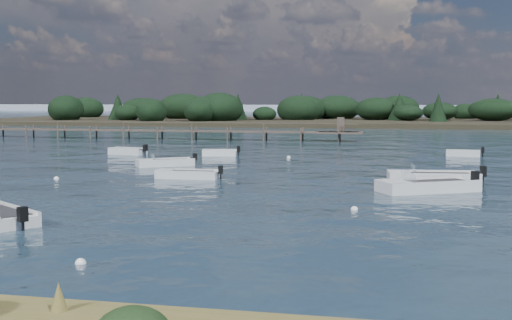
% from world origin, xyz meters
% --- Properties ---
extents(ground, '(400.00, 400.00, 0.00)m').
position_xyz_m(ground, '(0.00, 60.00, 0.00)').
color(ground, '#172735').
rests_on(ground, ground).
extents(dinghy_mid_white_b, '(5.47, 2.32, 1.34)m').
position_xyz_m(dinghy_mid_white_b, '(11.75, 12.86, 0.18)').
color(dinghy_mid_white_b, silver).
rests_on(dinghy_mid_white_b, ground).
extents(tender_far_grey, '(3.69, 2.06, 1.17)m').
position_xyz_m(tender_far_grey, '(-12.66, 27.00, 0.16)').
color(tender_far_grey, silver).
rests_on(tender_far_grey, ground).
extents(dinghy_extra_a, '(4.08, 3.36, 1.12)m').
position_xyz_m(dinghy_extra_a, '(-6.25, 18.52, 0.15)').
color(dinghy_extra_a, silver).
rests_on(dinghy_extra_a, ground).
extents(dinghy_mid_white_a, '(5.43, 4.11, 1.29)m').
position_xyz_m(dinghy_mid_white_a, '(11.27, 9.29, 0.17)').
color(dinghy_mid_white_a, silver).
rests_on(dinghy_mid_white_a, ground).
extents(dinghy_mid_grey, '(4.03, 1.57, 1.01)m').
position_xyz_m(dinghy_mid_grey, '(-2.54, 12.11, 0.14)').
color(dinghy_mid_grey, silver).
rests_on(dinghy_mid_grey, ground).
extents(tender_far_white, '(3.22, 1.55, 1.08)m').
position_xyz_m(tender_far_white, '(-4.57, 27.25, 0.15)').
color(tender_far_white, silver).
rests_on(tender_far_white, ground).
extents(tender_far_grey_b, '(3.07, 1.41, 1.03)m').
position_xyz_m(tender_far_grey_b, '(15.40, 31.07, 0.15)').
color(tender_far_grey_b, silver).
rests_on(tender_far_grey_b, ground).
extents(buoy_a, '(0.32, 0.32, 0.32)m').
position_xyz_m(buoy_a, '(0.58, -7.75, 0.00)').
color(buoy_a, white).
rests_on(buoy_a, ground).
extents(buoy_b, '(0.32, 0.32, 0.32)m').
position_xyz_m(buoy_b, '(7.87, 2.99, 0.00)').
color(buoy_b, white).
rests_on(buoy_b, ground).
extents(buoy_c, '(0.32, 0.32, 0.32)m').
position_xyz_m(buoy_c, '(-10.05, 10.14, 0.00)').
color(buoy_c, white).
rests_on(buoy_c, ground).
extents(buoy_e, '(0.32, 0.32, 0.32)m').
position_xyz_m(buoy_e, '(1.34, 26.84, 0.00)').
color(buoy_e, white).
rests_on(buoy_e, ground).
extents(jetty, '(64.50, 3.20, 3.40)m').
position_xyz_m(jetty, '(-21.74, 47.99, 0.98)').
color(jetty, '#4B3F37').
rests_on(jetty, ground).
extents(far_headland, '(190.00, 40.00, 5.80)m').
position_xyz_m(far_headland, '(25.00, 100.00, 1.96)').
color(far_headland, black).
rests_on(far_headland, ground).
extents(distant_haze, '(280.00, 20.00, 2.40)m').
position_xyz_m(distant_haze, '(-90.00, 230.00, 0.00)').
color(distant_haze, '#8D9BAE').
rests_on(distant_haze, ground).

